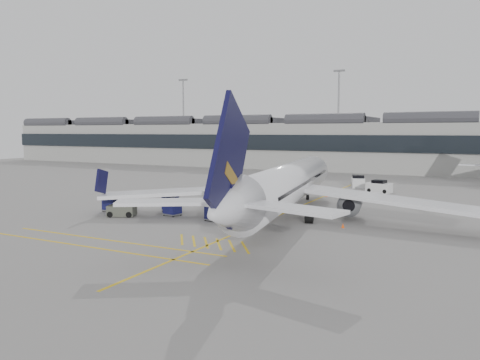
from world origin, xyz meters
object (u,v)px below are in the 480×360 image
at_px(baggage_cart_a, 213,213).
at_px(airliner_main, 286,185).
at_px(belt_loader, 219,209).
at_px(ramp_agent_a, 243,205).
at_px(pushback_tug, 122,210).
at_px(ramp_agent_b, 246,204).

bearing_deg(baggage_cart_a, airliner_main, 51.64).
bearing_deg(baggage_cart_a, belt_loader, 124.70).
bearing_deg(ramp_agent_a, airliner_main, -75.57).
height_order(airliner_main, pushback_tug, airliner_main).
bearing_deg(belt_loader, ramp_agent_a, 72.32).
xyz_separation_m(ramp_agent_a, pushback_tug, (-10.45, -8.36, -0.11)).
xyz_separation_m(baggage_cart_a, pushback_tug, (-10.05, -2.26, -0.13)).
bearing_deg(airliner_main, belt_loader, 177.80).
bearing_deg(belt_loader, airliner_main, 29.49).
relative_size(belt_loader, ramp_agent_b, 2.68).
distance_m(ramp_agent_a, pushback_tug, 13.39).
xyz_separation_m(baggage_cart_a, ramp_agent_b, (0.48, 6.75, -0.02)).
distance_m(baggage_cart_a, pushback_tug, 10.30).
bearing_deg(airliner_main, pushback_tug, -165.58).
relative_size(airliner_main, pushback_tug, 13.43).
bearing_deg(ramp_agent_b, ramp_agent_a, 61.16).
relative_size(ramp_agent_b, pushback_tug, 0.50).
relative_size(baggage_cart_a, ramp_agent_b, 1.06).
relative_size(airliner_main, belt_loader, 10.03).
relative_size(baggage_cart_a, pushback_tug, 0.53).
height_order(baggage_cart_a, ramp_agent_a, ramp_agent_a).
bearing_deg(ramp_agent_a, baggage_cart_a, -156.29).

